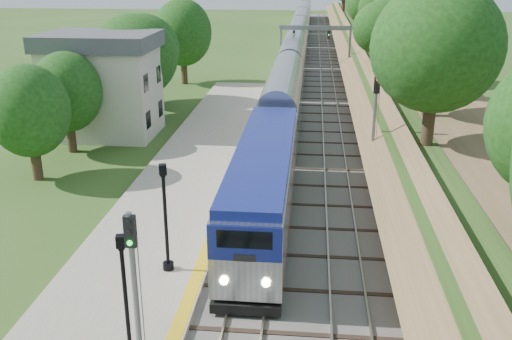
# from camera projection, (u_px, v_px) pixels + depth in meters

# --- Properties ---
(trackbed) EXTENTS (9.50, 170.00, 0.28)m
(trackbed) POSITION_uv_depth(u_px,v_px,m) (310.00, 71.00, 72.40)
(trackbed) COLOR #4C4944
(trackbed) RESTS_ON ground
(platform) EXTENTS (6.40, 68.00, 0.38)m
(platform) POSITION_uv_depth(u_px,v_px,m) (174.00, 206.00, 31.87)
(platform) COLOR gray
(platform) RESTS_ON ground
(yellow_stripe) EXTENTS (0.55, 68.00, 0.01)m
(yellow_stripe) POSITION_uv_depth(u_px,v_px,m) (224.00, 205.00, 31.54)
(yellow_stripe) COLOR gold
(yellow_stripe) RESTS_ON platform
(embankment) EXTENTS (10.64, 170.00, 11.70)m
(embankment) POSITION_uv_depth(u_px,v_px,m) (378.00, 57.00, 70.98)
(embankment) COLOR brown
(embankment) RESTS_ON ground
(station_building) EXTENTS (8.60, 6.60, 8.00)m
(station_building) POSITION_uv_depth(u_px,v_px,m) (103.00, 84.00, 44.44)
(station_building) COLOR beige
(station_building) RESTS_ON ground
(signal_gantry) EXTENTS (8.40, 0.38, 6.20)m
(signal_gantry) POSITION_uv_depth(u_px,v_px,m) (315.00, 38.00, 66.04)
(signal_gantry) COLOR slate
(signal_gantry) RESTS_ON ground
(trees_behind_platform) EXTENTS (7.82, 53.32, 7.21)m
(trees_behind_platform) POSITION_uv_depth(u_px,v_px,m) (94.00, 108.00, 35.30)
(trees_behind_platform) COLOR #332316
(trees_behind_platform) RESTS_ON ground
(train) EXTENTS (2.82, 132.62, 4.15)m
(train) POSITION_uv_depth(u_px,v_px,m) (297.00, 43.00, 82.26)
(train) COLOR black
(train) RESTS_ON trackbed
(lamppost_mid) EXTENTS (0.45, 0.45, 4.50)m
(lamppost_mid) POSITION_uv_depth(u_px,v_px,m) (126.00, 303.00, 18.82)
(lamppost_mid) COLOR black
(lamppost_mid) RESTS_ON platform
(lamppost_far) EXTENTS (0.48, 0.48, 4.85)m
(lamppost_far) POSITION_uv_depth(u_px,v_px,m) (166.00, 224.00, 24.16)
(lamppost_far) COLOR black
(lamppost_far) RESTS_ON platform
(signal_platform) EXTENTS (0.34, 0.27, 5.80)m
(signal_platform) POSITION_uv_depth(u_px,v_px,m) (134.00, 280.00, 17.23)
(signal_platform) COLOR slate
(signal_platform) RESTS_ON platform
(signal_farside) EXTENTS (0.36, 0.28, 6.52)m
(signal_farside) POSITION_uv_depth(u_px,v_px,m) (375.00, 115.00, 35.28)
(signal_farside) COLOR slate
(signal_farside) RESTS_ON ground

